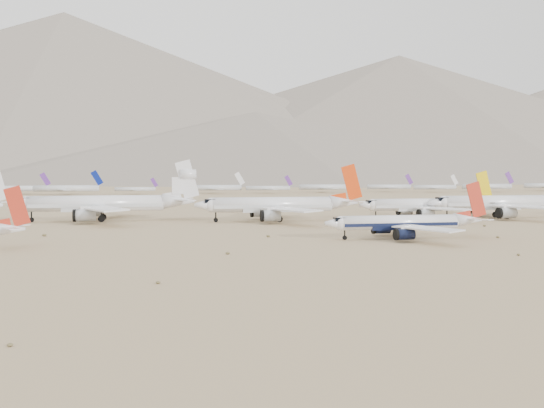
% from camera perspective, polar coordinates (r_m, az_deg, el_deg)
% --- Properties ---
extents(ground, '(7000.00, 7000.00, 0.00)m').
position_cam_1_polar(ground, '(145.44, 12.60, -3.41)').
color(ground, '#957956').
rests_on(ground, ground).
extents(main_airliner, '(39.40, 38.48, 13.90)m').
position_cam_1_polar(main_airliner, '(150.37, 12.53, -1.74)').
color(main_airliner, white).
rests_on(main_airliner, ground).
extents(row2_navy_widebody, '(53.90, 52.70, 19.17)m').
position_cam_1_polar(row2_navy_widebody, '(226.95, 20.92, 0.10)').
color(row2_navy_widebody, white).
rests_on(row2_navy_widebody, ground).
extents(row2_gold_tail, '(46.96, 45.92, 16.72)m').
position_cam_1_polar(row2_gold_tail, '(216.96, 14.31, -0.10)').
color(row2_gold_tail, white).
rests_on(row2_gold_tail, ground).
extents(row2_orange_tail, '(53.14, 51.98, 18.95)m').
position_cam_1_polar(row2_orange_tail, '(198.69, 0.69, -0.10)').
color(row2_orange_tail, white).
rests_on(row2_orange_tail, ground).
extents(row2_white_trijet, '(57.72, 56.41, 20.45)m').
position_cam_1_polar(row2_white_trijet, '(206.23, -15.29, 0.08)').
color(row2_white_trijet, white).
rests_on(row2_white_trijet, ground).
extents(distant_storage_row, '(627.33, 58.98, 15.36)m').
position_cam_1_polar(distant_storage_row, '(468.59, 0.79, 1.58)').
color(distant_storage_row, silver).
rests_on(distant_storage_row, ground).
extents(mountain_range, '(7354.00, 3024.00, 470.00)m').
position_cam_1_polar(mountain_range, '(1793.34, -7.11, 8.55)').
color(mountain_range, slate).
rests_on(mountain_range, ground).
extents(foothills, '(4637.50, 1395.00, 155.00)m').
position_cam_1_polar(foothills, '(1365.03, 14.25, 5.05)').
color(foothills, slate).
rests_on(foothills, ground).
extents(desert_scrub, '(206.06, 121.67, 0.63)m').
position_cam_1_polar(desert_scrub, '(112.43, 3.40, -5.07)').
color(desert_scrub, brown).
rests_on(desert_scrub, ground).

